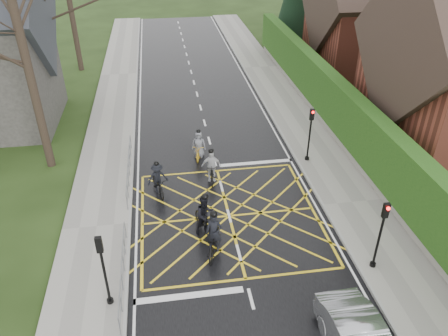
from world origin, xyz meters
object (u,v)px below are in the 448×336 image
object	(u,v)px
cyclist_rear	(214,239)
cyclist_lead	(199,148)
cyclist_front	(211,169)
cyclist_mid	(158,181)
cyclist_back	(206,219)

from	to	relation	value
cyclist_rear	cyclist_lead	world-z (taller)	cyclist_rear
cyclist_front	cyclist_rear	bearing A→B (deg)	-91.70
cyclist_mid	cyclist_rear	bearing A→B (deg)	-80.09
cyclist_back	cyclist_mid	bearing A→B (deg)	98.66
cyclist_back	cyclist_mid	distance (m)	3.99
cyclist_mid	cyclist_lead	xyz separation A→B (m)	(2.38, 3.17, -0.05)
cyclist_mid	cyclist_front	xyz separation A→B (m)	(2.76, 0.63, 0.05)
cyclist_back	cyclist_lead	world-z (taller)	cyclist_back
cyclist_back	cyclist_mid	world-z (taller)	cyclist_back
cyclist_back	cyclist_front	world-z (taller)	cyclist_back
cyclist_rear	cyclist_lead	size ratio (longest dim) A/B	1.19
cyclist_rear	cyclist_front	size ratio (longest dim) A/B	1.16
cyclist_back	cyclist_front	bearing A→B (deg)	58.06
cyclist_rear	cyclist_mid	bearing A→B (deg)	132.43
cyclist_mid	cyclist_lead	bearing A→B (deg)	38.04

